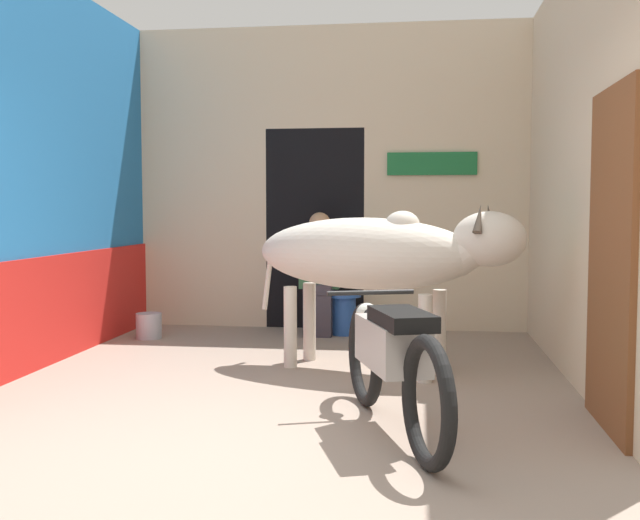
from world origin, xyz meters
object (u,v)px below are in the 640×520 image
Objects in this scene: bucket at (149,326)px; plastic_stool at (343,313)px; motorcycle_near at (392,357)px; shopkeeper_seated at (319,270)px; cow at (378,255)px.

plastic_stool is at bearing 14.35° from bucket.
bucket is at bearing 131.78° from motorcycle_near.
plastic_stool is (0.25, 0.04, -0.45)m from shopkeeper_seated.
plastic_stool is at bearing 8.88° from shopkeeper_seated.
shopkeeper_seated reaches higher than motorcycle_near.
bucket is at bearing -165.65° from plastic_stool.
shopkeeper_seated is 1.84m from bucket.
cow is 5.25× the size of plastic_stool.
motorcycle_near reaches higher than bucket.
motorcycle_near is 3.46m from plastic_stool.
plastic_stool is 1.68× the size of bucket.
bucket is at bearing 152.58° from cow.
plastic_stool is 2.01m from bucket.
motorcycle_near is (0.18, -1.64, -0.50)m from cow.
shopkeeper_seated is at bearing 112.64° from cow.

